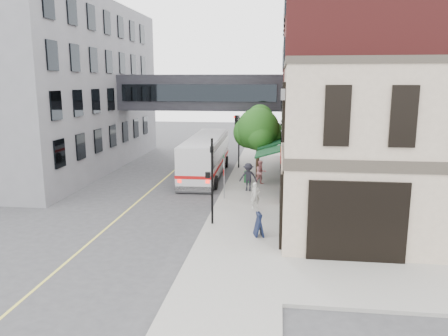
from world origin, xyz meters
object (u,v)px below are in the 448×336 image
(pedestrian_b, at_px, (261,172))
(pedestrian_c, at_px, (248,177))
(sandwich_board, at_px, (259,224))
(bus, at_px, (206,155))
(pedestrian_a, at_px, (255,195))
(newspaper_box, at_px, (247,177))

(pedestrian_b, relative_size, pedestrian_c, 0.91)
(pedestrian_b, height_order, sandwich_board, pedestrian_b)
(bus, height_order, pedestrian_b, bus)
(pedestrian_a, height_order, sandwich_board, pedestrian_a)
(bus, distance_m, newspaper_box, 4.38)
(bus, distance_m, pedestrian_b, 5.36)
(bus, relative_size, pedestrian_b, 6.71)
(bus, bearing_deg, pedestrian_a, -63.60)
(pedestrian_a, distance_m, pedestrian_b, 6.11)
(pedestrian_a, height_order, newspaper_box, pedestrian_a)
(bus, distance_m, sandwich_board, 14.45)
(newspaper_box, bearing_deg, pedestrian_a, -78.97)
(sandwich_board, bearing_deg, bus, 94.24)
(pedestrian_a, xyz_separation_m, newspaper_box, (-0.96, 6.55, -0.35))
(bus, height_order, pedestrian_a, bus)
(pedestrian_c, bearing_deg, pedestrian_a, -75.41)
(pedestrian_b, bearing_deg, sandwich_board, -115.81)
(newspaper_box, distance_m, sandwich_board, 11.27)
(newspaper_box, bearing_deg, sandwich_board, -80.25)
(bus, relative_size, newspaper_box, 13.62)
(pedestrian_b, bearing_deg, bus, 120.01)
(bus, height_order, sandwich_board, bus)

